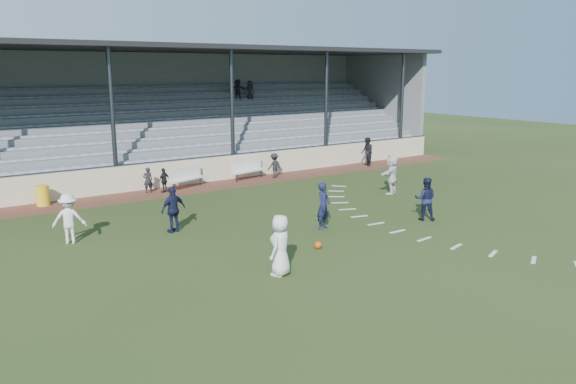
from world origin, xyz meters
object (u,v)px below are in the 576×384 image
Objects in this scene: football at (318,245)px; player_navy_lead at (323,206)px; player_white_lead at (280,245)px; bench_left at (186,176)px; trash_bin at (43,196)px; official at (367,152)px; bench_right at (248,168)px.

player_navy_lead is (1.52, 1.65, 0.70)m from football.
bench_left is at bearing -134.82° from player_white_lead.
bench_left is 12.17m from player_white_lead.
football is 0.14× the size of player_white_lead.
trash_bin is 12.51m from player_white_lead.
player_white_lead is 1.02× the size of player_navy_lead.
football is (-0.51, -10.65, -0.47)m from bench_left.
football is 15.54m from official.
bench_left is at bearing 87.28° from football.
player_white_lead is at bearing -73.62° from trash_bin.
bench_right is 13.53m from player_white_lead.
player_white_lead reaches higher than bench_left.
player_navy_lead reaches higher than trash_bin.
bench_left is 3.46m from bench_right.
official is (11.59, 10.32, 0.73)m from football.
bench_right is 1.24× the size of official.
football is (-3.96, -10.83, -0.47)m from bench_right.
official is (7.64, -0.51, 0.26)m from bench_right.
player_white_lead is 17.99m from official.
official reaches higher than bench_right.
football is at bearing 176.48° from player_white_lead.
bench_left is 1.20× the size of player_white_lead.
bench_left is 9.06m from player_navy_lead.
trash_bin is 17.36m from official.
player_navy_lead is at bearing -117.44° from bench_right.
official is at bearing -16.40° from bench_right.
trash_bin is at bearing 158.85° from bench_left.
official is (13.82, 11.52, 0.00)m from player_white_lead.
player_navy_lead reaches higher than football.
bench_right is 11.54m from football.
player_white_lead is (-6.19, -12.03, 0.25)m from bench_right.
bench_left and bench_right have the same top height.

